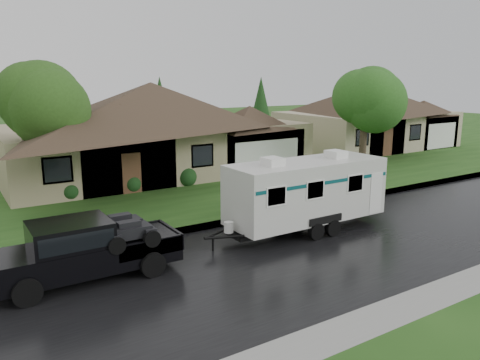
% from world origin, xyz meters
% --- Properties ---
extents(ground, '(140.00, 140.00, 0.00)m').
position_xyz_m(ground, '(0.00, 0.00, 0.00)').
color(ground, '#214916').
rests_on(ground, ground).
extents(road, '(140.00, 8.00, 0.01)m').
position_xyz_m(road, '(0.00, -2.00, 0.01)').
color(road, black).
rests_on(road, ground).
extents(curb, '(140.00, 0.50, 0.15)m').
position_xyz_m(curb, '(0.00, 2.25, 0.07)').
color(curb, gray).
rests_on(curb, ground).
extents(lawn, '(140.00, 26.00, 0.15)m').
position_xyz_m(lawn, '(0.00, 15.00, 0.07)').
color(lawn, '#214916').
rests_on(lawn, ground).
extents(house_main, '(19.44, 10.80, 6.90)m').
position_xyz_m(house_main, '(2.29, 13.84, 3.59)').
color(house_main, tan).
rests_on(house_main, lawn).
extents(house_neighbor, '(15.12, 9.72, 6.45)m').
position_xyz_m(house_neighbor, '(22.27, 14.34, 3.32)').
color(house_neighbor, '#C3B691').
rests_on(house_neighbor, lawn).
extents(tree_left_green, '(4.01, 4.01, 6.64)m').
position_xyz_m(tree_left_green, '(-5.27, 9.26, 4.76)').
color(tree_left_green, '#382B1E').
rests_on(tree_left_green, lawn).
extents(tree_right_green, '(3.88, 3.88, 6.42)m').
position_xyz_m(tree_right_green, '(12.42, 6.00, 4.60)').
color(tree_right_green, '#382B1E').
rests_on(tree_right_green, lawn).
extents(shrub_row, '(13.60, 1.00, 1.00)m').
position_xyz_m(shrub_row, '(2.00, 9.30, 0.65)').
color(shrub_row, '#143814').
rests_on(shrub_row, lawn).
extents(pickup_truck, '(5.64, 2.14, 1.88)m').
position_xyz_m(pickup_truck, '(-6.13, -0.16, 1.01)').
color(pickup_truck, black).
rests_on(pickup_truck, ground).
extents(travel_trailer, '(6.95, 2.44, 3.12)m').
position_xyz_m(travel_trailer, '(2.67, -0.16, 1.65)').
color(travel_trailer, silver).
rests_on(travel_trailer, ground).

